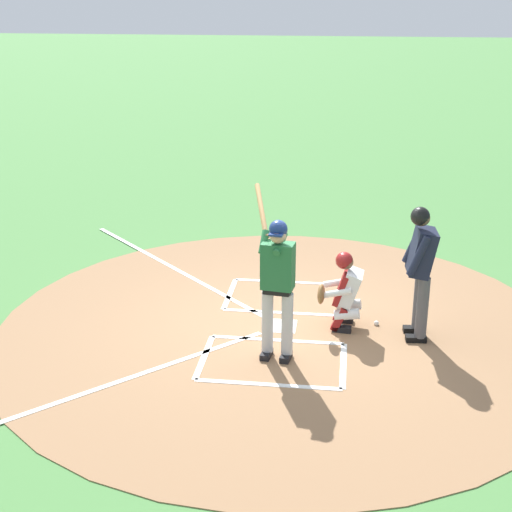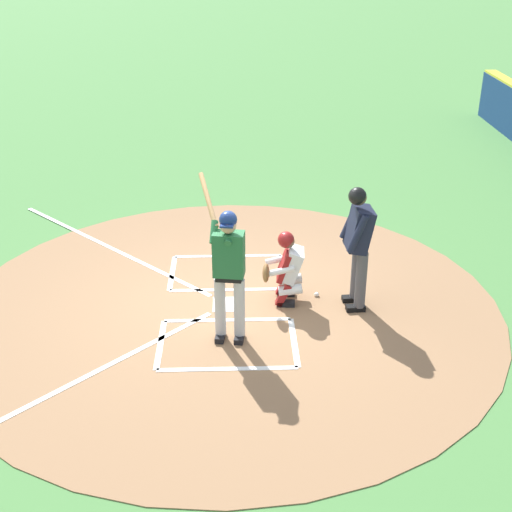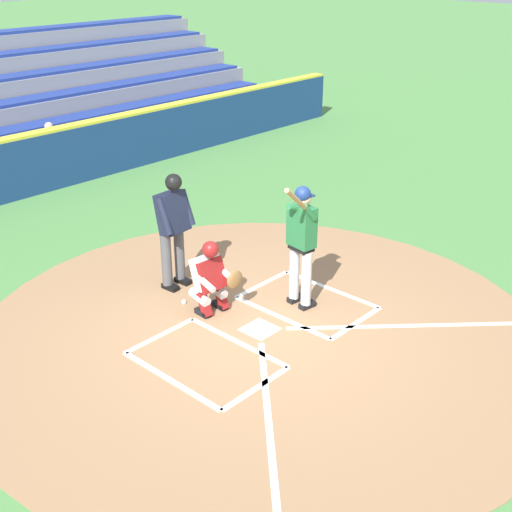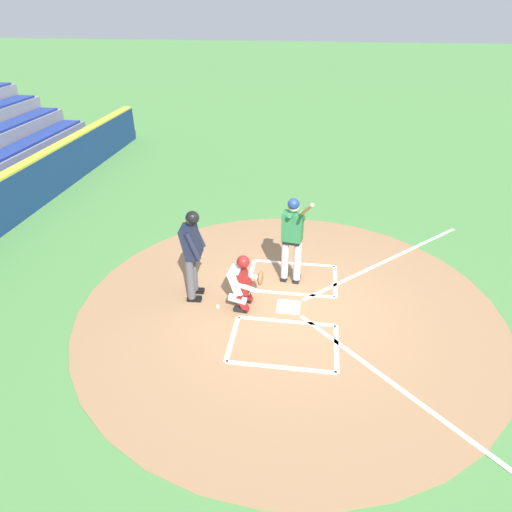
{
  "view_description": "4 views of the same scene",
  "coord_description": "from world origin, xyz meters",
  "px_view_note": "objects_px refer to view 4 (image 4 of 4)",
  "views": [
    {
      "loc": [
        -9.52,
        -0.86,
        4.6
      ],
      "look_at": [
        0.36,
        0.4,
        0.92
      ],
      "focal_mm": 52.29,
      "sensor_mm": 36.0,
      "label": 1
    },
    {
      "loc": [
        -8.95,
        -0.12,
        5.13
      ],
      "look_at": [
        -0.19,
        -0.41,
        0.9
      ],
      "focal_mm": 48.68,
      "sensor_mm": 36.0,
      "label": 2
    },
    {
      "loc": [
        6.03,
        5.45,
        4.88
      ],
      "look_at": [
        -0.24,
        -0.29,
        0.97
      ],
      "focal_mm": 47.27,
      "sensor_mm": 36.0,
      "label": 3
    },
    {
      "loc": [
        7.04,
        0.37,
        5.19
      ],
      "look_at": [
        0.2,
        -0.6,
        1.21
      ],
      "focal_mm": 31.61,
      "sensor_mm": 36.0,
      "label": 4
    }
  ],
  "objects_px": {
    "batter": "(293,235)",
    "plate_umpire": "(192,250)",
    "catcher": "(243,281)",
    "baseball": "(218,307)"
  },
  "relations": [
    {
      "from": "batter",
      "to": "plate_umpire",
      "type": "distance_m",
      "value": 2.01
    },
    {
      "from": "catcher",
      "to": "plate_umpire",
      "type": "distance_m",
      "value": 1.12
    },
    {
      "from": "catcher",
      "to": "plate_umpire",
      "type": "bearing_deg",
      "value": -100.19
    },
    {
      "from": "catcher",
      "to": "baseball",
      "type": "relative_size",
      "value": 15.27
    },
    {
      "from": "plate_umpire",
      "to": "baseball",
      "type": "bearing_deg",
      "value": 59.22
    },
    {
      "from": "baseball",
      "to": "plate_umpire",
      "type": "bearing_deg",
      "value": -120.78
    },
    {
      "from": "catcher",
      "to": "plate_umpire",
      "type": "relative_size",
      "value": 0.61
    },
    {
      "from": "catcher",
      "to": "baseball",
      "type": "bearing_deg",
      "value": -74.68
    },
    {
      "from": "batter",
      "to": "baseball",
      "type": "distance_m",
      "value": 2.03
    },
    {
      "from": "batter",
      "to": "baseball",
      "type": "xyz_separation_m",
      "value": [
        1.13,
        -1.32,
        -1.06
      ]
    }
  ]
}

